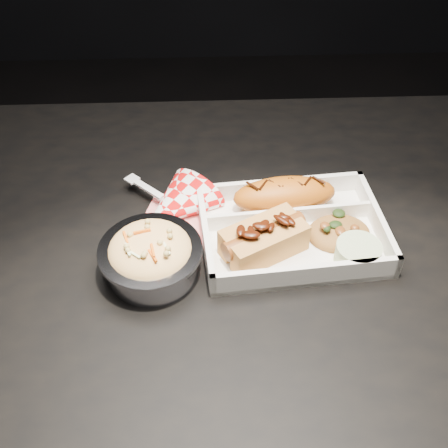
{
  "coord_description": "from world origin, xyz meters",
  "views": [
    {
      "loc": [
        -0.09,
        -0.52,
        1.32
      ],
      "look_at": [
        -0.07,
        0.01,
        0.81
      ],
      "focal_mm": 45.0,
      "sensor_mm": 36.0,
      "label": 1
    }
  ],
  "objects_px": {
    "napkin_fork": "(175,207)",
    "foil_coleslaw_cup": "(151,255)",
    "food_tray": "(291,233)",
    "hotdog": "(264,238)",
    "dining_table": "(269,298)",
    "fried_pastry": "(284,195)"
  },
  "relations": [
    {
      "from": "napkin_fork",
      "to": "foil_coleslaw_cup",
      "type": "bearing_deg",
      "value": -60.81
    },
    {
      "from": "food_tray",
      "to": "napkin_fork",
      "type": "relative_size",
      "value": 1.72
    },
    {
      "from": "hotdog",
      "to": "napkin_fork",
      "type": "distance_m",
      "value": 0.15
    },
    {
      "from": "hotdog",
      "to": "napkin_fork",
      "type": "bearing_deg",
      "value": 117.31
    },
    {
      "from": "dining_table",
      "to": "hotdog",
      "type": "distance_m",
      "value": 0.12
    },
    {
      "from": "dining_table",
      "to": "fried_pastry",
      "type": "distance_m",
      "value": 0.15
    },
    {
      "from": "dining_table",
      "to": "foil_coleslaw_cup",
      "type": "relative_size",
      "value": 8.93
    },
    {
      "from": "dining_table",
      "to": "napkin_fork",
      "type": "xyz_separation_m",
      "value": [
        -0.13,
        0.09,
        0.11
      ]
    },
    {
      "from": "dining_table",
      "to": "napkin_fork",
      "type": "relative_size",
      "value": 7.8
    },
    {
      "from": "fried_pastry",
      "to": "hotdog",
      "type": "distance_m",
      "value": 0.09
    },
    {
      "from": "napkin_fork",
      "to": "dining_table",
      "type": "bearing_deg",
      "value": 10.11
    },
    {
      "from": "fried_pastry",
      "to": "napkin_fork",
      "type": "height_order",
      "value": "napkin_fork"
    },
    {
      "from": "dining_table",
      "to": "hotdog",
      "type": "xyz_separation_m",
      "value": [
        -0.01,
        0.0,
        0.12
      ]
    },
    {
      "from": "foil_coleslaw_cup",
      "to": "food_tray",
      "type": "bearing_deg",
      "value": 16.48
    },
    {
      "from": "dining_table",
      "to": "fried_pastry",
      "type": "xyz_separation_m",
      "value": [
        0.02,
        0.09,
        0.12
      ]
    },
    {
      "from": "hotdog",
      "to": "dining_table",
      "type": "bearing_deg",
      "value": -47.3
    },
    {
      "from": "food_tray",
      "to": "dining_table",
      "type": "bearing_deg",
      "value": -135.53
    },
    {
      "from": "dining_table",
      "to": "napkin_fork",
      "type": "height_order",
      "value": "napkin_fork"
    },
    {
      "from": "foil_coleslaw_cup",
      "to": "napkin_fork",
      "type": "height_order",
      "value": "foil_coleslaw_cup"
    },
    {
      "from": "napkin_fork",
      "to": "hotdog",
      "type": "bearing_deg",
      "value": 8.85
    },
    {
      "from": "napkin_fork",
      "to": "fried_pastry",
      "type": "bearing_deg",
      "value": 43.98
    },
    {
      "from": "food_tray",
      "to": "hotdog",
      "type": "bearing_deg",
      "value": -149.23
    }
  ]
}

